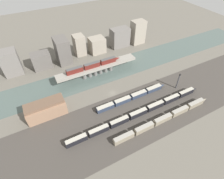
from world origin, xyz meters
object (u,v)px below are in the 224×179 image
(train_yard_mid, at_px, (140,113))
(warehouse_building, at_px, (46,109))
(train_on_bridge, at_px, (94,65))
(train_yard_near, at_px, (164,118))
(signal_tower, at_px, (178,81))
(train_yard_far, at_px, (133,97))

(train_yard_mid, relative_size, warehouse_building, 4.09)
(train_on_bridge, distance_m, train_yard_near, 64.39)
(signal_tower, bearing_deg, train_yard_far, 170.66)
(signal_tower, bearing_deg, train_on_bridge, 138.24)
(warehouse_building, height_order, signal_tower, signal_tower)
(train_yard_near, xyz_separation_m, signal_tower, (27.07, 19.01, 4.46))
(signal_tower, bearing_deg, train_yard_near, -144.92)
(train_yard_far, distance_m, signal_tower, 34.77)
(train_on_bridge, bearing_deg, train_yard_mid, -79.86)
(train_on_bridge, xyz_separation_m, train_yard_far, (12.80, -36.19, -8.08))
(train_on_bridge, height_order, train_yard_far, train_on_bridge)
(train_yard_near, bearing_deg, train_yard_far, 105.73)
(train_on_bridge, relative_size, train_yard_near, 0.62)
(train_on_bridge, height_order, signal_tower, signal_tower)
(train_yard_mid, bearing_deg, signal_tower, 12.54)
(warehouse_building, bearing_deg, signal_tower, -12.09)
(train_yard_mid, height_order, signal_tower, signal_tower)
(train_yard_near, distance_m, train_yard_far, 25.55)
(train_yard_near, bearing_deg, warehouse_building, 148.37)
(warehouse_building, relative_size, signal_tower, 1.85)
(train_yard_mid, relative_size, train_yard_far, 1.77)
(train_on_bridge, height_order, train_yard_near, train_on_bridge)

